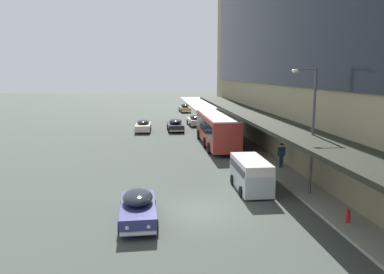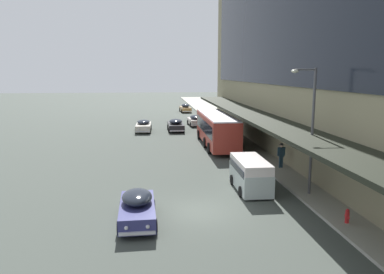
{
  "view_description": "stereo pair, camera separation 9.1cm",
  "coord_description": "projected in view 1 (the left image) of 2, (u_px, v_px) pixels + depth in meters",
  "views": [
    {
      "loc": [
        -2.41,
        -18.5,
        7.2
      ],
      "look_at": [
        1.04,
        12.79,
        1.76
      ],
      "focal_mm": 35.0,
      "sensor_mm": 36.0,
      "label": 1
    },
    {
      "loc": [
        -2.32,
        -18.51,
        7.2
      ],
      "look_at": [
        1.04,
        12.79,
        1.76
      ],
      "focal_mm": 35.0,
      "sensor_mm": 36.0,
      "label": 2
    }
  ],
  "objects": [
    {
      "name": "ground",
      "position": [
        199.0,
        212.0,
        19.6
      ],
      "size": [
        240.0,
        240.0,
        0.0
      ],
      "primitive_type": "plane",
      "color": "#3F4640"
    },
    {
      "name": "transit_bus_kerbside_front",
      "position": [
        216.0,
        128.0,
        36.96
      ],
      "size": [
        2.8,
        11.57,
        3.13
      ],
      "color": "#A93227",
      "rests_on": "ground"
    },
    {
      "name": "sedan_trailing_mid",
      "position": [
        175.0,
        125.0,
        46.52
      ],
      "size": [
        2.0,
        4.82,
        1.53
      ],
      "color": "black",
      "rests_on": "ground"
    },
    {
      "name": "sedan_lead_near",
      "position": [
        185.0,
        108.0,
        68.65
      ],
      "size": [
        2.0,
        4.91,
        1.56
      ],
      "color": "olive",
      "rests_on": "ground"
    },
    {
      "name": "sedan_second_near",
      "position": [
        143.0,
        126.0,
        46.05
      ],
      "size": [
        1.99,
        4.73,
        1.44
      ],
      "color": "beige",
      "rests_on": "ground"
    },
    {
      "name": "sedan_trailing_near",
      "position": [
        138.0,
        207.0,
        18.15
      ],
      "size": [
        1.9,
        4.43,
        1.51
      ],
      "color": "navy",
      "rests_on": "ground"
    },
    {
      "name": "sedan_second_mid",
      "position": [
        195.0,
        120.0,
        51.29
      ],
      "size": [
        2.07,
        4.55,
        1.47
      ],
      "color": "beige",
      "rests_on": "ground"
    },
    {
      "name": "vw_van",
      "position": [
        250.0,
        172.0,
        23.17
      ],
      "size": [
        1.93,
        4.56,
        1.96
      ],
      "color": "#B3C1BD",
      "rests_on": "ground"
    },
    {
      "name": "pedestrian_at_kerb",
      "position": [
        281.0,
        154.0,
        27.96
      ],
      "size": [
        0.62,
        0.33,
        1.86
      ],
      "color": "#1E3544",
      "rests_on": "sidewalk_kerb"
    },
    {
      "name": "street_lamp",
      "position": [
        310.0,
        122.0,
        21.37
      ],
      "size": [
        1.5,
        0.28,
        7.31
      ],
      "color": "#4C4C51",
      "rests_on": "sidewalk_kerb"
    },
    {
      "name": "fire_hydrant",
      "position": [
        348.0,
        216.0,
        17.74
      ],
      "size": [
        0.2,
        0.4,
        0.7
      ],
      "color": "red",
      "rests_on": "sidewalk_kerb"
    }
  ]
}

